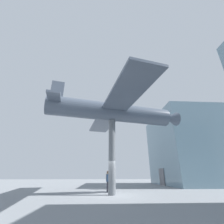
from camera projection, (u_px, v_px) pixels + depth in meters
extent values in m
plane|color=gray|center=(112.00, 195.00, 11.57)|extent=(80.00, 80.00, 0.00)
cube|color=#7593A3|center=(193.00, 148.00, 24.01)|extent=(11.82, 11.32, 10.70)
cube|color=slate|center=(187.00, 116.00, 26.18)|extent=(0.36, 10.75, 0.60)
cube|color=slate|center=(162.00, 177.00, 22.09)|extent=(1.80, 0.12, 2.30)
cylinder|color=slate|center=(112.00, 154.00, 12.74)|extent=(0.60, 0.60, 6.12)
cylinder|color=#4C5666|center=(112.00, 112.00, 14.25)|extent=(4.29, 11.80, 1.73)
cube|color=#4C5666|center=(112.00, 112.00, 14.25)|extent=(14.49, 5.44, 0.18)
cube|color=#4C5666|center=(55.00, 104.00, 12.97)|extent=(4.69, 2.00, 0.18)
cube|color=#4C5666|center=(57.00, 92.00, 13.42)|extent=(0.42, 1.11, 2.26)
cone|color=#4C5666|center=(171.00, 119.00, 15.93)|extent=(1.73, 1.63, 1.47)
sphere|color=black|center=(177.00, 119.00, 16.15)|extent=(0.44, 0.44, 0.44)
cylinder|color=#383842|center=(107.00, 187.00, 13.87)|extent=(0.14, 0.14, 0.85)
cylinder|color=#383842|center=(109.00, 187.00, 13.86)|extent=(0.14, 0.14, 0.85)
cube|color=navy|center=(108.00, 178.00, 14.15)|extent=(0.27, 0.42, 0.66)
sphere|color=brown|center=(108.00, 173.00, 14.33)|extent=(0.27, 0.27, 0.27)
cylinder|color=#383842|center=(108.00, 185.00, 15.85)|extent=(0.14, 0.14, 0.89)
cylinder|color=#383842|center=(107.00, 185.00, 15.98)|extent=(0.14, 0.14, 0.89)
cube|color=#998C66|center=(108.00, 177.00, 16.22)|extent=(0.45, 0.42, 0.68)
sphere|color=brown|center=(108.00, 172.00, 16.40)|extent=(0.28, 0.28, 0.28)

